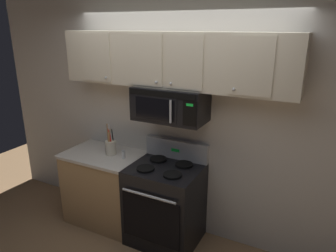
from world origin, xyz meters
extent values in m
cube|color=silver|center=(0.00, 0.79, 1.35)|extent=(5.20, 0.10, 2.70)
cube|color=black|center=(0.00, 0.42, 0.45)|extent=(0.76, 0.64, 0.90)
cube|color=black|center=(0.00, 0.09, 0.44)|extent=(0.67, 0.01, 0.52)
cylinder|color=#B7BABF|center=(0.00, 0.06, 0.74)|extent=(0.61, 0.03, 0.03)
cube|color=#B7BABF|center=(0.00, 0.70, 1.01)|extent=(0.76, 0.07, 0.22)
cube|color=#19D83F|center=(0.00, 0.67, 1.01)|extent=(0.10, 0.00, 0.04)
cylinder|color=black|center=(-0.16, 0.28, 0.91)|extent=(0.19, 0.19, 0.02)
cylinder|color=black|center=(0.16, 0.28, 0.91)|extent=(0.19, 0.19, 0.02)
cylinder|color=black|center=(-0.16, 0.56, 0.91)|extent=(0.19, 0.19, 0.02)
cylinder|color=black|center=(0.16, 0.56, 0.91)|extent=(0.19, 0.19, 0.02)
cube|color=black|center=(0.00, 0.54, 1.57)|extent=(0.76, 0.39, 0.35)
cube|color=black|center=(0.00, 0.35, 1.72)|extent=(0.73, 0.01, 0.06)
cube|color=black|center=(-0.07, 0.35, 1.56)|extent=(0.49, 0.01, 0.25)
cube|color=black|center=(-0.08, 0.34, 1.56)|extent=(0.44, 0.01, 0.22)
cube|color=black|center=(0.30, 0.35, 1.56)|extent=(0.14, 0.01, 0.25)
cube|color=#19D83F|center=(0.30, 0.34, 1.65)|extent=(0.07, 0.00, 0.03)
cylinder|color=#B7BABF|center=(0.11, 0.32, 1.56)|extent=(0.02, 0.02, 0.23)
cube|color=beige|center=(0.00, 0.57, 2.02)|extent=(2.50, 0.33, 0.55)
cube|color=beige|center=(-0.83, 0.40, 2.02)|extent=(0.38, 0.01, 0.51)
sphere|color=#B7BABF|center=(-0.70, 0.39, 1.82)|extent=(0.03, 0.03, 0.03)
cube|color=beige|center=(-0.21, 0.40, 2.02)|extent=(0.38, 0.01, 0.51)
sphere|color=#B7BABF|center=(-0.08, 0.39, 1.82)|extent=(0.03, 0.03, 0.03)
cube|color=beige|center=(0.21, 0.40, 2.02)|extent=(0.38, 0.01, 0.51)
sphere|color=#B7BABF|center=(0.08, 0.39, 1.82)|extent=(0.03, 0.03, 0.03)
cube|color=beige|center=(0.83, 0.40, 2.02)|extent=(0.38, 0.01, 0.51)
sphere|color=#B7BABF|center=(0.70, 0.39, 1.82)|extent=(0.03, 0.03, 0.03)
cube|color=tan|center=(-0.84, 0.43, 0.43)|extent=(0.90, 0.62, 0.86)
cube|color=beige|center=(-0.84, 0.43, 0.88)|extent=(0.93, 0.65, 0.03)
cylinder|color=beige|center=(-0.74, 0.45, 0.98)|extent=(0.13, 0.13, 0.17)
cylinder|color=black|center=(-0.73, 0.48, 1.10)|extent=(0.02, 0.04, 0.22)
cylinder|color=silver|center=(-0.75, 0.46, 1.13)|extent=(0.03, 0.04, 0.28)
cylinder|color=#A87A47|center=(-0.75, 0.44, 1.10)|extent=(0.03, 0.05, 0.22)
cylinder|color=olive|center=(-0.77, 0.45, 1.13)|extent=(0.04, 0.04, 0.28)
cylinder|color=red|center=(-0.74, 0.45, 1.11)|extent=(0.04, 0.02, 0.23)
cylinder|color=white|center=(-0.54, 0.42, 0.94)|extent=(0.04, 0.04, 0.08)
cylinder|color=#B7BABF|center=(-0.54, 0.42, 0.99)|extent=(0.04, 0.04, 0.02)
camera|label=1|loc=(1.43, -2.27, 2.35)|focal=33.36mm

